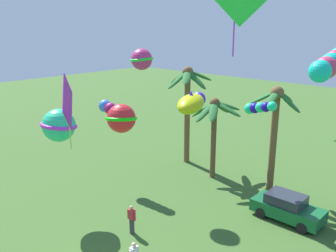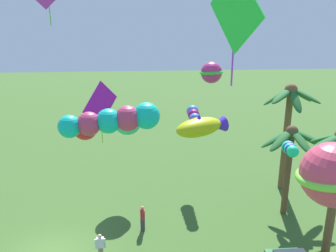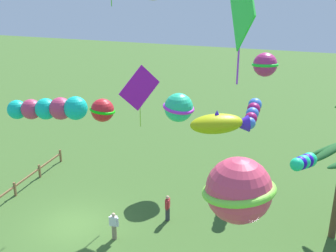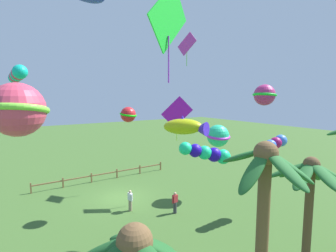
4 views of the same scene
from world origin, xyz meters
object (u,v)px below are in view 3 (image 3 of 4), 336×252
Objects in this scene: kite_ball_5 at (265,65)px; kite_tube_6 at (50,109)px; kite_tube_3 at (253,112)px; kite_ball_8 at (179,108)px; kite_ball_9 at (102,110)px; spectator_0 at (114,226)px; kite_fish_0 at (220,123)px; kite_diamond_2 at (241,6)px; spectator_1 at (168,208)px; kite_diamond_1 at (140,89)px; kite_tube_11 at (304,162)px; kite_ball_10 at (239,190)px.

kite_tube_6 is at bearing -20.91° from kite_ball_5.
kite_tube_3 is 4.71m from kite_ball_8.
kite_ball_9 is (6.22, -6.94, -1.42)m from kite_ball_5.
kite_tube_6 reaches higher than spectator_0.
kite_ball_9 is at bearing -79.71° from kite_fish_0.
spectator_0 is at bearing -95.67° from kite_diamond_2.
spectator_1 is 6.96m from kite_diamond_1.
kite_diamond_1 reaches higher than spectator_1.
spectator_0 is 10.55m from kite_tube_11.
kite_ball_9 is (4.16, -0.25, 0.01)m from kite_diamond_1.
kite_ball_10 is 1.18× the size of kite_tube_11.
kite_tube_6 is at bearing 1.18° from kite_ball_8.
kite_tube_11 is at bearing 19.49° from kite_tube_3.
kite_tube_6 is (6.87, 1.55, 8.81)m from spectator_0.
spectator_1 is 0.49× the size of kite_tube_3.
spectator_0 is at bearing -134.75° from kite_ball_10.
kite_ball_9 is at bearing -12.08° from kite_ball_8.
kite_ball_5 is 7.76m from kite_tube_11.
kite_ball_10 reaches higher than kite_diamond_1.
kite_diamond_2 is 11.44m from kite_tube_3.
spectator_1 is at bearing 176.39° from kite_tube_6.
kite_tube_6 is at bearing 12.72° from spectator_0.
kite_ball_9 is (8.20, -6.25, 2.09)m from kite_tube_3.
kite_diamond_2 is 8.25m from kite_ball_9.
kite_ball_9 reaches higher than kite_ball_8.
kite_ball_5 is 0.73× the size of kite_ball_10.
kite_ball_5 reaches higher than kite_ball_10.
kite_ball_8 is (0.74, -4.66, 0.08)m from kite_tube_3.
kite_ball_10 is at bearing 27.83° from spectator_1.
kite_tube_11 is at bearing 43.66° from kite_ball_8.
kite_diamond_1 is (-4.28, -0.09, 6.36)m from spectator_0.
kite_ball_5 is at bearing 76.89° from kite_ball_8.
kite_tube_3 is 1.45× the size of kite_tube_11.
kite_tube_6 is at bearing -36.23° from kite_diamond_2.
kite_ball_8 reaches higher than spectator_0.
kite_ball_10 reaches higher than kite_ball_9.
kite_ball_9 is (-0.12, -0.35, 6.37)m from spectator_0.
spectator_0 is 0.83× the size of kite_ball_5.
kite_fish_0 is 1.16× the size of kite_tube_6.
kite_diamond_2 is 7.95m from kite_ball_10.
kite_tube_6 is 1.09× the size of kite_ball_8.
spectator_0 is 12.01m from kite_ball_5.
kite_tube_3 is 10.52m from kite_ball_9.
kite_diamond_1 is at bearing -56.03° from kite_tube_3.
kite_ball_5 reaches higher than kite_ball_8.
kite_diamond_1 reaches higher than spectator_0.
kite_ball_8 is (-7.58, 1.25, 4.37)m from spectator_0.
spectator_0 is at bearing -167.28° from kite_tube_6.
kite_ball_9 is 9.50m from kite_tube_11.
kite_diamond_1 is 7.14m from kite_ball_5.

